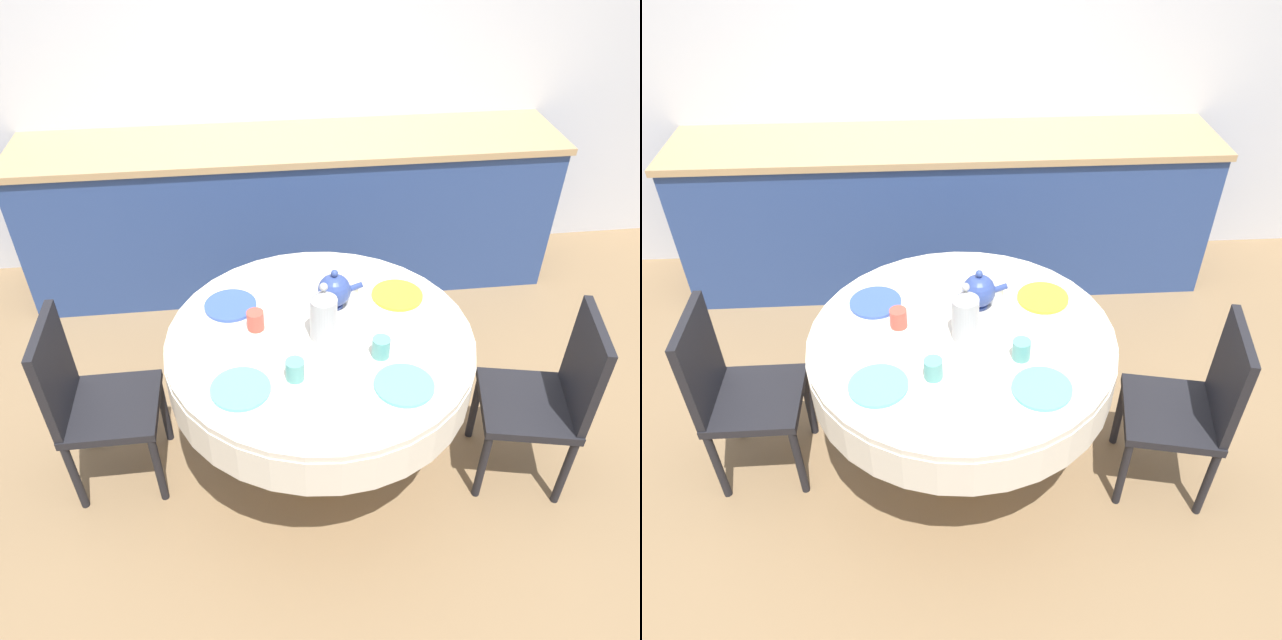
% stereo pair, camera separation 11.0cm
% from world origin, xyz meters
% --- Properties ---
extents(ground_plane, '(12.00, 12.00, 0.00)m').
position_xyz_m(ground_plane, '(0.00, 0.00, 0.00)').
color(ground_plane, '#8E704C').
extents(wall_back, '(7.00, 0.05, 2.60)m').
position_xyz_m(wall_back, '(0.00, 1.86, 1.30)').
color(wall_back, silver).
rests_on(wall_back, ground_plane).
extents(kitchen_counter, '(3.24, 0.64, 0.95)m').
position_xyz_m(kitchen_counter, '(0.00, 1.53, 0.48)').
color(kitchen_counter, '#2D4784').
rests_on(kitchen_counter, ground_plane).
extents(dining_table, '(1.29, 1.29, 0.75)m').
position_xyz_m(dining_table, '(0.00, 0.00, 0.62)').
color(dining_table, tan).
rests_on(dining_table, ground_plane).
extents(chair_left, '(0.48, 0.48, 0.89)m').
position_xyz_m(chair_left, '(0.96, -0.21, 0.49)').
color(chair_left, black).
rests_on(chair_left, ground_plane).
extents(chair_right, '(0.40, 0.40, 0.89)m').
position_xyz_m(chair_right, '(-0.99, -0.00, 0.49)').
color(chair_right, black).
rests_on(chair_right, ground_plane).
extents(plate_near_left, '(0.23, 0.23, 0.01)m').
position_xyz_m(plate_near_left, '(-0.33, -0.28, 0.75)').
color(plate_near_left, '#60BCB7').
rests_on(plate_near_left, dining_table).
extents(cup_near_left, '(0.07, 0.07, 0.08)m').
position_xyz_m(cup_near_left, '(-0.12, -0.24, 0.79)').
color(cup_near_left, '#5BA39E').
rests_on(cup_near_left, dining_table).
extents(plate_near_right, '(0.23, 0.23, 0.01)m').
position_xyz_m(plate_near_right, '(0.28, -0.34, 0.75)').
color(plate_near_right, '#60BCB7').
rests_on(plate_near_right, dining_table).
extents(cup_near_right, '(0.07, 0.07, 0.08)m').
position_xyz_m(cup_near_right, '(0.22, -0.15, 0.79)').
color(cup_near_right, '#5BA39E').
rests_on(cup_near_right, dining_table).
extents(plate_far_left, '(0.23, 0.23, 0.01)m').
position_xyz_m(plate_far_left, '(-0.37, 0.24, 0.75)').
color(plate_far_left, '#3856AD').
rests_on(plate_far_left, dining_table).
extents(cup_far_left, '(0.07, 0.07, 0.08)m').
position_xyz_m(cup_far_left, '(-0.26, 0.08, 0.79)').
color(cup_far_left, '#CC4C3D').
rests_on(cup_far_left, dining_table).
extents(plate_far_right, '(0.23, 0.23, 0.01)m').
position_xyz_m(plate_far_right, '(0.37, 0.23, 0.75)').
color(plate_far_right, yellow).
rests_on(plate_far_right, dining_table).
extents(cup_far_right, '(0.07, 0.07, 0.08)m').
position_xyz_m(cup_far_right, '(0.16, 0.22, 0.79)').
color(cup_far_right, white).
rests_on(cup_far_right, dining_table).
extents(coffee_carafe, '(0.11, 0.11, 0.27)m').
position_xyz_m(coffee_carafe, '(0.01, -0.01, 0.86)').
color(coffee_carafe, '#B2B2B7').
rests_on(coffee_carafe, dining_table).
extents(teapot, '(0.20, 0.15, 0.19)m').
position_xyz_m(teapot, '(0.09, 0.19, 0.83)').
color(teapot, '#33478E').
rests_on(teapot, dining_table).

